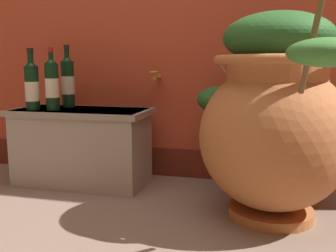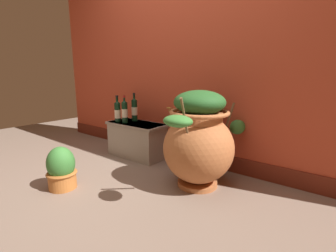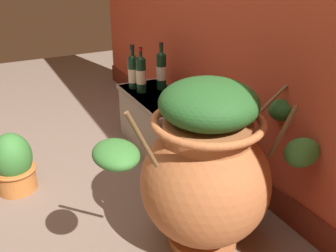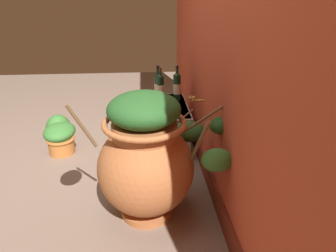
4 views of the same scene
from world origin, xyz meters
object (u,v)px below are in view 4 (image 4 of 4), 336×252
at_px(terracotta_urn, 147,157).
at_px(wine_bottle_middle, 158,85).
at_px(wine_bottle_left, 177,86).
at_px(potted_shrub, 60,136).
at_px(wine_bottle_right, 160,87).

height_order(terracotta_urn, wine_bottle_middle, terracotta_urn).
bearing_deg(wine_bottle_middle, wine_bottle_left, 57.75).
relative_size(wine_bottle_left, potted_shrub, 0.92).
bearing_deg(wine_bottle_middle, potted_shrub, -70.63).
relative_size(wine_bottle_left, wine_bottle_middle, 1.07).
distance_m(terracotta_urn, wine_bottle_right, 1.15).
relative_size(wine_bottle_right, potted_shrub, 0.86).
bearing_deg(terracotta_urn, wine_bottle_middle, 173.79).
xyz_separation_m(wine_bottle_left, wine_bottle_right, (-0.00, -0.16, -0.01)).
bearing_deg(wine_bottle_left, potted_shrub, -79.00).
distance_m(wine_bottle_middle, wine_bottle_right, 0.11).
height_order(wine_bottle_left, wine_bottle_middle, wine_bottle_left).
bearing_deg(potted_shrub, terracotta_urn, 41.32).
distance_m(wine_bottle_left, wine_bottle_middle, 0.21).
distance_m(terracotta_urn, potted_shrub, 1.24).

